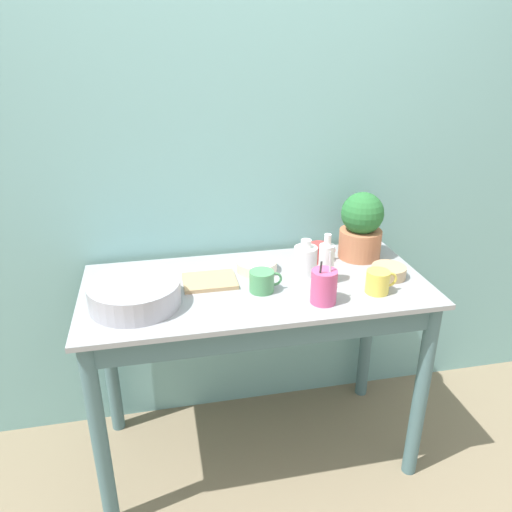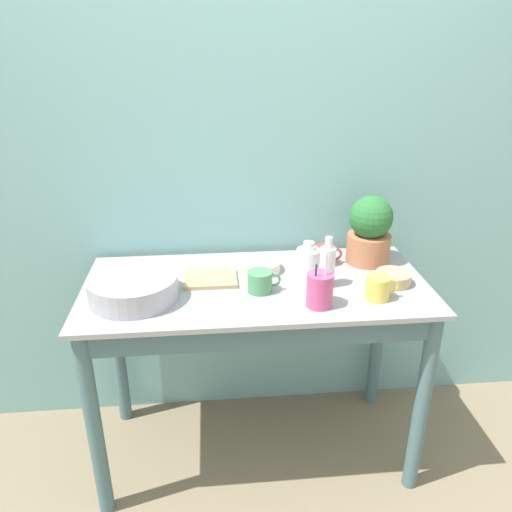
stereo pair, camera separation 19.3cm
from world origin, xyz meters
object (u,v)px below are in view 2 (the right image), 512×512
Objects in this scene: bottle_tall at (327,266)px; utensil_cup at (320,290)px; mug_green at (260,281)px; bowl_small_tan at (393,278)px; bottle_short at (308,262)px; tray_board at (211,279)px; mug_yellow at (378,288)px; mug_red at (325,255)px; bowl_small_cream at (260,266)px; potted_plant at (370,230)px; bowl_wash_large at (133,288)px.

utensil_cup is (-0.06, -0.16, -0.02)m from bottle_tall.
bowl_small_tan is (0.53, 0.02, -0.02)m from mug_green.
bottle_short is 0.40m from tray_board.
tray_board is (-0.39, 0.24, -0.06)m from utensil_cup.
mug_yellow is 1.04× the size of mug_red.
bottle_tall reaches higher than utensil_cup.
bowl_small_cream is 0.82× the size of tray_board.
mug_yellow is at bearing -100.50° from potted_plant.
utensil_cup reaches higher than bowl_small_cream.
mug_yellow is 0.50m from bowl_small_cream.
bottle_short is 0.21m from bowl_small_cream.
bowl_small_tan is (0.04, -0.22, -0.12)m from potted_plant.
bowl_wash_large is 1.01m from bowl_small_tan.
utensil_cup is (-0.33, -0.15, 0.04)m from bowl_small_tan.
tray_board is (-0.49, -0.12, -0.03)m from mug_red.
mug_yellow is 0.35m from mug_red.
utensil_cup is (0.18, -0.32, 0.04)m from bowl_small_cream.
bottle_short is 0.31m from mug_yellow.
utensil_cup is at bearing -9.92° from bowl_wash_large.
utensil_cup is (0.20, -0.13, 0.02)m from mug_green.
bottle_tall is at bearing 4.88° from mug_green.
bottle_tall is 0.21m from mug_red.
mug_yellow is 0.66m from tray_board.
mug_yellow is 0.73× the size of bowl_small_cream.
bowl_wash_large is 2.37× the size of bowl_small_tan.
bottle_short reaches higher than bowl_small_tan.
mug_red is at bearing 36.56° from mug_green.
mug_green is 0.22m from tray_board.
bowl_small_cream is (0.02, 0.18, -0.02)m from mug_green.
bottle_short reaches higher than mug_red.
mug_green is 0.19m from bowl_small_cream.
bottle_short is 0.87× the size of bowl_small_cream.
bowl_small_cream is (-0.41, 0.28, -0.02)m from mug_yellow.
utensil_cup is at bearing -111.80° from bottle_tall.
bottle_short is (-0.06, 0.09, -0.02)m from bottle_tall.
mug_red is at bearing 111.19° from mug_yellow.
bottle_short reaches higher than mug_green.
mug_green is at bearing 166.84° from mug_yellow.
utensil_cup reaches higher than mug_yellow.
mug_yellow is (0.91, -0.09, -0.00)m from bowl_wash_large.
mug_red is at bearing -178.27° from potted_plant.
bowl_wash_large is (-0.97, -0.25, -0.10)m from potted_plant.
utensil_cup reaches higher than bowl_wash_large.
bowl_small_tan is 0.36m from utensil_cup.
bowl_small_tan is 0.73m from tray_board.
bowl_wash_large is 1.64× the size of utensil_cup.
bowl_small_tan is 0.67× the size of tray_board.
bowl_small_cream is (0.49, 0.20, -0.02)m from bowl_wash_large.
bowl_wash_large reaches higher than tray_board.
mug_red is at bearing 48.30° from bottle_short.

